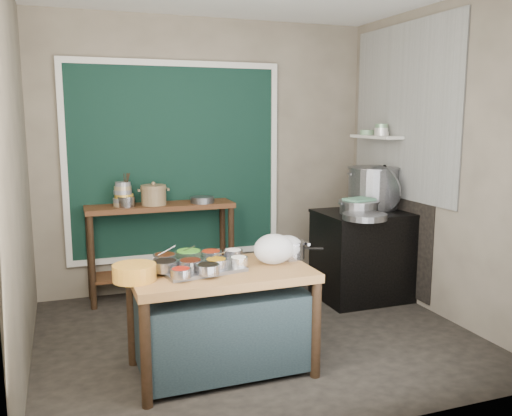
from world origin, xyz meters
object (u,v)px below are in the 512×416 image
object	(u,v)px
back_counter	(162,251)
stock_pot	(373,188)
steamer	(359,207)
yellow_basin	(134,272)
prep_table	(222,321)
stove_block	(364,256)
utensil_cup	(126,201)
ceramic_crock	(154,196)
saucepan	(290,249)
condiment_tray	(200,268)

from	to	relation	value
back_counter	stock_pot	distance (m)	2.24
steamer	yellow_basin	bearing A→B (deg)	-155.35
prep_table	stove_block	world-z (taller)	stove_block
utensil_cup	ceramic_crock	distance (m)	0.27
yellow_basin	stove_block	bearing A→B (deg)	24.96
saucepan	yellow_basin	bearing A→B (deg)	-146.93
stove_block	ceramic_crock	size ratio (longest dim) A/B	3.45
saucepan	stock_pot	size ratio (longest dim) A/B	0.45
stove_block	saucepan	distance (m)	1.58
prep_table	saucepan	bearing A→B (deg)	12.17
back_counter	yellow_basin	distance (m)	1.94
ceramic_crock	steamer	size ratio (longest dim) A/B	0.65
stove_block	stock_pot	distance (m)	0.71
stock_pot	steamer	xyz separation A→B (m)	(-0.30, -0.24, -0.15)
ceramic_crock	prep_table	bearing A→B (deg)	-84.41
ceramic_crock	back_counter	bearing A→B (deg)	25.08
prep_table	back_counter	xyz separation A→B (m)	(-0.10, 1.79, 0.10)
saucepan	ceramic_crock	size ratio (longest dim) A/B	0.93
condiment_tray	stock_pot	bearing A→B (deg)	29.44
back_counter	ceramic_crock	xyz separation A→B (m)	(-0.07, -0.03, 0.56)
ceramic_crock	stock_pot	distance (m)	2.21
prep_table	back_counter	size ratio (longest dim) A/B	0.86
stove_block	stock_pot	bearing A→B (deg)	43.59
prep_table	saucepan	world-z (taller)	saucepan
back_counter	stock_pot	size ratio (longest dim) A/B	2.69
steamer	prep_table	bearing A→B (deg)	-149.45
stove_block	stock_pot	world-z (taller)	stock_pot
ceramic_crock	yellow_basin	bearing A→B (deg)	-103.29
utensil_cup	yellow_basin	bearing A→B (deg)	-95.15
back_counter	saucepan	xyz separation A→B (m)	(0.68, -1.66, 0.34)
prep_table	back_counter	distance (m)	1.80
stove_block	condiment_tray	distance (m)	2.21
utensil_cup	saucepan	bearing A→B (deg)	-57.80
condiment_tray	steamer	xyz separation A→B (m)	(1.81, 0.95, 0.18)
yellow_basin	ceramic_crock	bearing A→B (deg)	76.71
condiment_tray	ceramic_crock	size ratio (longest dim) A/B	2.12
back_counter	saucepan	distance (m)	1.83
stove_block	steamer	bearing A→B (deg)	-149.41
stove_block	yellow_basin	world-z (taller)	yellow_basin
stove_block	utensil_cup	xyz separation A→B (m)	(-2.23, 0.68, 0.58)
stock_pot	steamer	world-z (taller)	stock_pot
yellow_basin	utensil_cup	bearing A→B (deg)	84.85
prep_table	condiment_tray	size ratio (longest dim) A/B	2.26
condiment_tray	utensil_cup	size ratio (longest dim) A/B	3.31
saucepan	prep_table	bearing A→B (deg)	-143.22
back_counter	ceramic_crock	bearing A→B (deg)	-154.92
prep_table	utensil_cup	xyz separation A→B (m)	(-0.44, 1.74, 0.63)
back_counter	steamer	distance (m)	2.01
utensil_cup	condiment_tray	bearing A→B (deg)	-80.05
yellow_basin	saucepan	size ratio (longest dim) A/B	1.17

